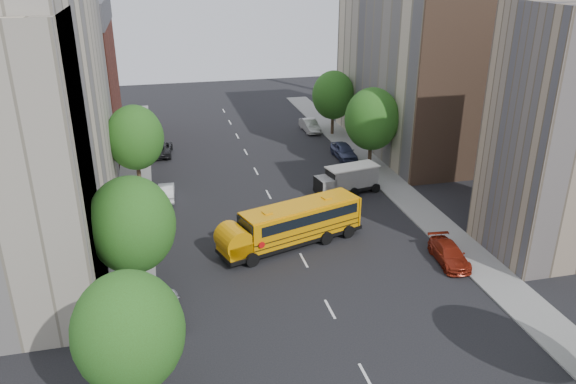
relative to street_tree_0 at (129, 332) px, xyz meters
name	(u,v)px	position (x,y,z in m)	size (l,w,h in m)	color
ground	(297,247)	(11.00, 14.00, -4.64)	(120.00, 120.00, 0.00)	black
sidewalk_left	(134,233)	(-0.50, 19.00, -4.58)	(3.00, 80.00, 0.12)	slate
sidewalk_right	(413,204)	(22.50, 19.00, -4.58)	(3.00, 80.00, 0.12)	slate
lane_markings	(268,194)	(11.00, 24.00, -4.64)	(0.15, 64.00, 0.01)	silver
building_left_cream	(20,106)	(-7.00, 20.00, 5.36)	(10.00, 26.00, 20.00)	beige
building_left_redbrick	(66,89)	(-7.00, 42.00, 1.86)	(10.00, 15.00, 13.00)	maroon
building_right_far	(416,64)	(29.00, 34.00, 4.36)	(10.00, 22.00, 18.00)	beige
building_right_sidewall	(471,85)	(29.00, 23.00, 4.36)	(10.10, 0.30, 18.00)	brown
street_tree_0	(129,332)	(0.00, 0.00, 0.00)	(4.80, 4.80, 7.41)	#38281C
street_tree_1	(132,225)	(0.00, 10.00, 0.31)	(5.12, 5.12, 7.90)	#38281C
street_tree_2	(135,138)	(0.00, 28.00, 0.19)	(4.99, 4.99, 7.71)	#38281C
street_tree_4	(372,119)	(22.00, 28.00, 0.43)	(5.25, 5.25, 8.10)	#38281C
street_tree_5	(333,95)	(22.00, 40.00, 0.06)	(4.86, 4.86, 7.51)	#38281C
school_bus	(290,224)	(10.64, 14.40, -2.90)	(11.24, 5.77, 3.11)	black
safari_truck	(348,179)	(17.88, 22.75, -3.34)	(6.02, 3.12, 2.46)	black
parked_car_0	(167,307)	(1.59, 7.44, -3.94)	(1.65, 4.10, 1.40)	#A9A8AF
parked_car_1	(166,192)	(2.20, 25.12, -3.99)	(1.39, 3.98, 1.31)	silver
parked_car_2	(161,148)	(2.15, 37.29, -3.96)	(2.24, 4.87, 1.35)	black
parked_car_3	(449,254)	(20.60, 9.44, -4.00)	(1.80, 4.43, 1.29)	maroon
parked_car_4	(344,151)	(20.60, 31.68, -3.87)	(1.83, 4.55, 1.55)	#363D5E
parked_car_5	(310,125)	(19.80, 41.90, -3.92)	(1.54, 4.40, 1.45)	#AAABA5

